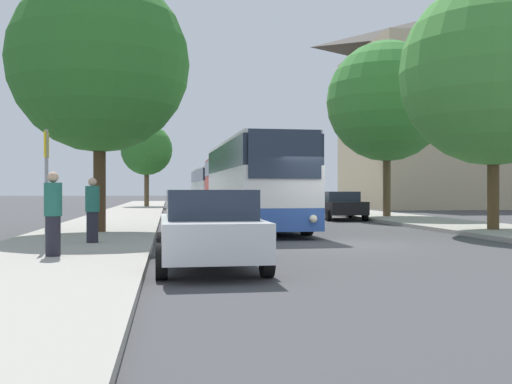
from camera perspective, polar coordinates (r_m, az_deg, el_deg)
ground_plane at (r=16.86m, az=7.52°, el=-4.96°), size 300.00×300.00×0.00m
sidewalk_left at (r=16.40m, az=-16.81°, el=-4.84°), size 4.00×120.00×0.15m
building_right_background at (r=56.20m, az=20.26°, el=7.61°), size 21.13×13.60×17.58m
bus_front at (r=22.76m, az=-0.18°, el=0.84°), size 2.96×10.78×3.32m
bus_middle at (r=36.59m, az=-2.50°, el=0.73°), size 2.91×10.50×3.49m
bus_rear at (r=50.75m, az=-4.25°, el=0.47°), size 3.15×12.10×3.31m
parked_car_left_curb at (r=11.54m, az=-4.52°, el=-3.42°), size 2.05×4.41×1.51m
parked_car_right_near at (r=30.81m, az=8.03°, el=-1.23°), size 2.20×4.46×1.44m
parked_car_right_far at (r=43.86m, az=2.88°, el=-0.84°), size 2.15×4.18×1.38m
bus_stop_sign at (r=14.62m, az=-19.33°, el=1.52°), size 0.08×0.45×2.76m
pedestrian_waiting_near at (r=12.99m, az=-18.77°, el=-1.96°), size 0.36×0.36×1.74m
pedestrian_waiting_far at (r=16.02m, az=-15.32°, el=-1.66°), size 0.36×0.36×1.68m
tree_left_near at (r=20.70m, az=-14.69°, el=11.80°), size 5.88×5.88×8.48m
tree_left_far at (r=51.60m, az=-10.38°, el=3.98°), size 4.34×4.34×6.97m
tree_right_near at (r=22.74m, az=21.67°, el=10.50°), size 6.46×6.46×8.68m
tree_right_mid at (r=32.56m, az=12.35°, el=8.42°), size 6.32×6.32×9.20m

